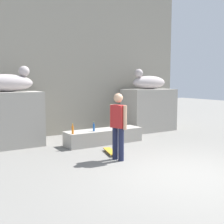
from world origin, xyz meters
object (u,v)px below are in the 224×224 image
(bottle_orange, at_px, (73,130))
(skateboard, at_px, (110,151))
(bottle_blue, at_px, (94,127))
(statue_reclining_left, at_px, (7,82))
(skater, at_px, (118,124))
(statue_reclining_right, at_px, (149,82))

(bottle_orange, bearing_deg, skateboard, -55.67)
(bottle_orange, relative_size, bottle_blue, 1.05)
(statue_reclining_left, xyz_separation_m, skateboard, (2.18, -2.30, -1.86))
(skater, height_order, bottle_blue, skater)
(statue_reclining_right, height_order, bottle_orange, statue_reclining_right)
(statue_reclining_right, bearing_deg, skater, 37.60)
(statue_reclining_left, bearing_deg, bottle_orange, -44.04)
(skater, relative_size, skateboard, 2.03)
(skater, xyz_separation_m, skateboard, (0.15, 0.63, -0.86))
(statue_reclining_left, bearing_deg, skater, -58.28)
(statue_reclining_left, relative_size, skater, 0.97)
(skater, xyz_separation_m, bottle_blue, (0.21, 1.71, -0.36))
(skater, relative_size, bottle_orange, 5.45)
(statue_reclining_left, xyz_separation_m, statue_reclining_right, (5.30, -0.00, 0.00))
(skateboard, relative_size, bottle_orange, 2.69)
(skater, bearing_deg, skateboard, 151.85)
(statue_reclining_left, xyz_separation_m, bottle_orange, (1.50, -1.31, -1.35))
(bottle_orange, bearing_deg, skater, -72.19)
(statue_reclining_right, distance_m, skateboard, 4.30)
(bottle_orange, bearing_deg, bottle_blue, 6.67)
(skateboard, bearing_deg, bottle_orange, -130.84)
(bottle_orange, distance_m, bottle_blue, 0.74)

